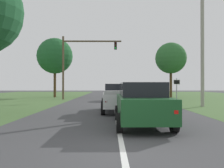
% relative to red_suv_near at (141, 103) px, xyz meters
% --- Properties ---
extents(ground_plane, '(120.00, 120.00, 0.00)m').
position_rel_red_suv_near_xyz_m(ground_plane, '(-1.00, 8.25, -0.97)').
color(ground_plane, '#424244').
extents(lane_centre_stripe, '(0.16, 42.48, 0.01)m').
position_rel_red_suv_near_xyz_m(lane_centre_stripe, '(-1.00, -2.75, -0.97)').
color(lane_centre_stripe, white).
rests_on(lane_centre_stripe, ground_plane).
extents(red_suv_near, '(2.22, 4.93, 1.83)m').
position_rel_red_suv_near_xyz_m(red_suv_near, '(0.00, 0.00, 0.00)').
color(red_suv_near, '#194C23').
rests_on(red_suv_near, ground_plane).
extents(pickup_truck_lead, '(2.33, 4.98, 1.80)m').
position_rel_red_suv_near_xyz_m(pickup_truck_lead, '(-0.79, 5.02, -0.03)').
color(pickup_truck_lead, silver).
rests_on(pickup_truck_lead, ground_plane).
extents(traffic_light, '(7.22, 0.40, 7.69)m').
position_rel_red_suv_near_xyz_m(traffic_light, '(-5.26, 18.73, 4.09)').
color(traffic_light, brown).
rests_on(traffic_light, ground_plane).
extents(keep_moving_sign, '(0.60, 0.09, 2.36)m').
position_rel_red_suv_near_xyz_m(keep_moving_sign, '(4.74, 11.55, 0.55)').
color(keep_moving_sign, gray).
rests_on(keep_moving_sign, ground_plane).
extents(oak_tree_right, '(4.38, 4.38, 7.77)m').
position_rel_red_suv_near_xyz_m(oak_tree_right, '(7.21, 23.31, 4.58)').
color(oak_tree_right, '#4C351E').
rests_on(oak_tree_right, ground_plane).
extents(crossing_suv_far, '(4.78, 2.23, 1.85)m').
position_rel_red_suv_near_xyz_m(crossing_suv_far, '(2.96, 19.92, -0.00)').
color(crossing_suv_far, black).
rests_on(crossing_suv_far, ground_plane).
extents(utility_pole_right, '(0.28, 0.28, 9.82)m').
position_rel_red_suv_near_xyz_m(utility_pole_right, '(6.10, 8.94, 3.94)').
color(utility_pole_right, '#9E998E').
rests_on(utility_pole_right, ground_plane).
extents(extra_tree_1, '(5.08, 5.08, 8.47)m').
position_rel_red_suv_near_xyz_m(extra_tree_1, '(-9.32, 23.83, 4.95)').
color(extra_tree_1, '#4C351E').
rests_on(extra_tree_1, ground_plane).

